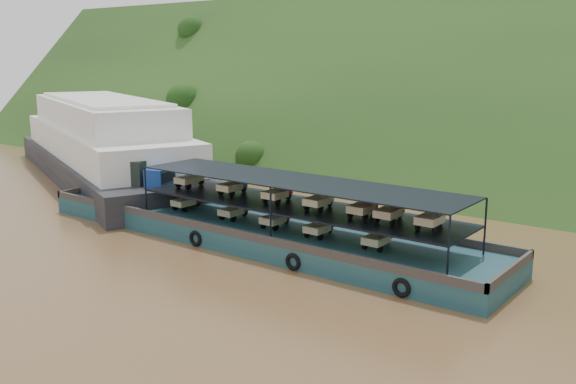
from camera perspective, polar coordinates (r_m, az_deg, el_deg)
The scene contains 4 objects.
ground at distance 40.87m, azimuth -0.33°, elevation -5.45°, with size 160.00×160.00×0.00m, color brown.
hillside at distance 72.02m, azimuth 17.47°, elevation 1.66°, with size 140.00×28.00×28.00m, color #1B3914.
cargo_barge at distance 43.99m, azimuth -3.84°, elevation -2.72°, with size 35.00×7.18×4.54m.
passenger_ferry at distance 67.45m, azimuth -16.02°, elevation 4.13°, with size 41.17×25.17×8.19m.
Camera 1 is at (23.84, -30.84, 12.28)m, focal length 40.00 mm.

